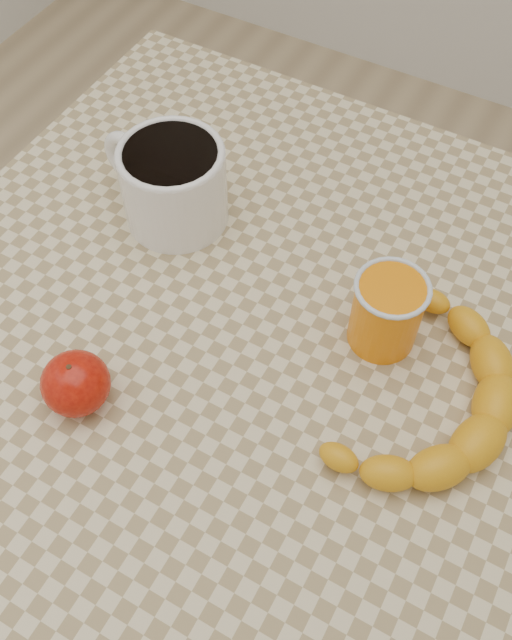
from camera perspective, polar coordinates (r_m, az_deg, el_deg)
The scene contains 6 objects.
ground at distance 1.45m, azimuth 0.00°, elevation -17.57°, with size 3.00×3.00×0.00m, color tan.
table at distance 0.83m, azimuth 0.00°, elevation -4.13°, with size 0.80×0.80×0.75m.
coffee_mug at distance 0.83m, azimuth -6.79°, elevation 11.00°, with size 0.18×0.14×0.10m.
orange_juice_glass at distance 0.73m, azimuth 10.42°, elevation 0.67°, with size 0.08×0.08×0.09m.
apple at distance 0.71m, azimuth -14.22°, elevation -4.94°, with size 0.07×0.07×0.06m.
banana at distance 0.71m, azimuth 13.50°, elevation -6.00°, with size 0.25×0.32×0.05m, color gold, non-canonical shape.
Camera 1 is at (0.20, -0.37, 1.38)m, focal length 40.00 mm.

